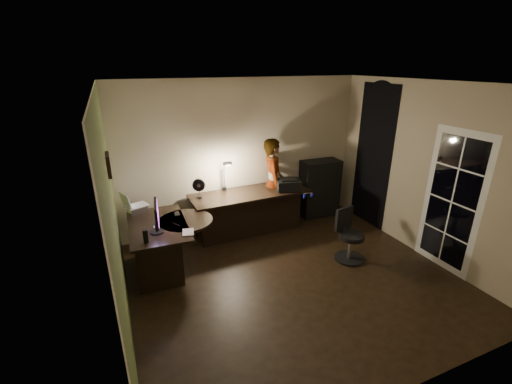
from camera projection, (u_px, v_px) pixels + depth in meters
name	position (u px, v px, depth m)	size (l,w,h in m)	color
floor	(294.00, 279.00, 4.95)	(4.50, 4.00, 0.01)	black
ceiling	(303.00, 83.00, 3.98)	(4.50, 4.00, 0.01)	silver
wall_back	(243.00, 156.00, 6.19)	(4.50, 0.01, 2.70)	tan
wall_front	(422.00, 274.00, 2.74)	(4.50, 0.01, 2.70)	tan
wall_left	(113.00, 221.00, 3.64)	(0.01, 4.00, 2.70)	tan
wall_right	(425.00, 171.00, 5.29)	(0.01, 4.00, 2.70)	tan
green_wall_overlay	(115.00, 221.00, 3.65)	(0.00, 4.00, 2.70)	#4A5A2A
arched_doorway	(373.00, 157.00, 6.29)	(0.01, 0.90, 2.60)	black
french_door	(452.00, 202.00, 4.92)	(0.02, 0.92, 2.10)	white
framed_picture	(108.00, 165.00, 3.86)	(0.04, 0.30, 0.25)	black
desk_left	(160.00, 247.00, 5.04)	(0.80, 1.31, 0.75)	black
desk_right	(250.00, 213.00, 6.16)	(2.09, 0.73, 0.78)	black
cabinet	(319.00, 188.00, 6.84)	(0.76, 0.38, 1.14)	black
laptop_stand	(137.00, 210.00, 5.27)	(0.26, 0.22, 0.11)	silver
laptop	(136.00, 199.00, 5.21)	(0.33, 0.31, 0.23)	silver
monitor	(156.00, 222.00, 4.63)	(0.09, 0.47, 0.31)	black
mouse	(155.00, 227.00, 4.80)	(0.05, 0.08, 0.03)	silver
phone	(177.00, 214.00, 5.24)	(0.07, 0.14, 0.01)	black
pen	(177.00, 225.00, 4.89)	(0.01, 0.16, 0.01)	black
speaker	(146.00, 236.00, 4.39)	(0.07, 0.07, 0.18)	black
notepad	(188.00, 232.00, 4.68)	(0.15, 0.21, 0.01)	silver
desk_fan	(199.00, 188.00, 5.72)	(0.21, 0.12, 0.33)	black
headphones	(308.00, 195.00, 5.74)	(0.19, 0.08, 0.09)	navy
printer	(288.00, 184.00, 6.11)	(0.42, 0.33, 0.19)	black
desk_lamp	(224.00, 174.00, 5.97)	(0.14, 0.27, 0.60)	black
office_chair	(352.00, 236.00, 5.30)	(0.46, 0.46, 0.82)	black
person	(273.00, 183.00, 6.34)	(0.60, 0.40, 1.67)	#D8A88C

